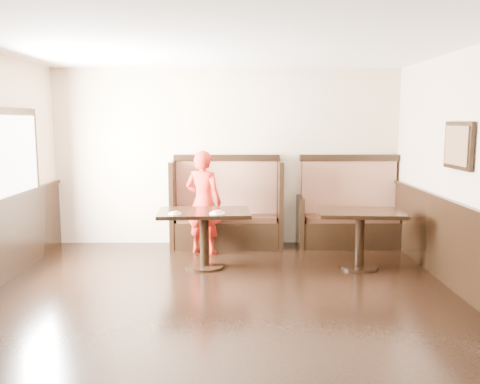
{
  "coord_description": "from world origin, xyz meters",
  "views": [
    {
      "loc": [
        0.15,
        -4.63,
        1.99
      ],
      "look_at": [
        0.2,
        2.35,
        1.0
      ],
      "focal_mm": 38.0,
      "sensor_mm": 36.0,
      "label": 1
    }
  ],
  "objects_px": {
    "table_main": "(204,224)",
    "table_neighbor": "(360,225)",
    "booth_main": "(227,213)",
    "booth_neighbor": "(349,216)",
    "child": "(203,202)"
  },
  "relations": [
    {
      "from": "table_main",
      "to": "table_neighbor",
      "type": "distance_m",
      "value": 2.1
    },
    {
      "from": "table_main",
      "to": "booth_main",
      "type": "bearing_deg",
      "value": 73.86
    },
    {
      "from": "table_neighbor",
      "to": "table_main",
      "type": "bearing_deg",
      "value": -176.32
    },
    {
      "from": "table_neighbor",
      "to": "booth_neighbor",
      "type": "bearing_deg",
      "value": 88.18
    },
    {
      "from": "child",
      "to": "booth_neighbor",
      "type": "bearing_deg",
      "value": -147.2
    },
    {
      "from": "table_neighbor",
      "to": "child",
      "type": "bearing_deg",
      "value": 164.47
    },
    {
      "from": "booth_main",
      "to": "table_neighbor",
      "type": "xyz_separation_m",
      "value": [
        1.82,
        -1.23,
        0.06
      ]
    },
    {
      "from": "booth_main",
      "to": "child",
      "type": "relative_size",
      "value": 1.13
    },
    {
      "from": "booth_neighbor",
      "to": "table_main",
      "type": "distance_m",
      "value": 2.54
    },
    {
      "from": "table_main",
      "to": "table_neighbor",
      "type": "relative_size",
      "value": 1.08
    },
    {
      "from": "table_main",
      "to": "table_neighbor",
      "type": "bearing_deg",
      "value": -3.54
    },
    {
      "from": "booth_neighbor",
      "to": "child",
      "type": "distance_m",
      "value": 2.35
    },
    {
      "from": "table_neighbor",
      "to": "child",
      "type": "xyz_separation_m",
      "value": [
        -2.16,
        0.77,
        0.19
      ]
    },
    {
      "from": "booth_main",
      "to": "booth_neighbor",
      "type": "relative_size",
      "value": 1.06
    },
    {
      "from": "booth_neighbor",
      "to": "child",
      "type": "xyz_separation_m",
      "value": [
        -2.29,
        -0.45,
        0.3
      ]
    }
  ]
}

